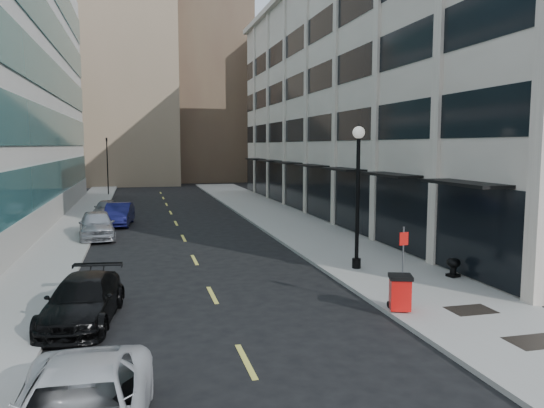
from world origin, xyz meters
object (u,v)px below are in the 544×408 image
car_black_pickup (83,300)px  urn_planter (453,265)px  car_silver_sedan (97,225)px  lamppost (358,184)px  car_grey_sedan (106,208)px  traffic_signal (107,141)px  sign_post (403,256)px  trash_bin (400,291)px  car_blue_sedan (119,214)px

car_black_pickup → urn_planter: 13.77m
car_silver_sedan → lamppost: size_ratio=0.78×
car_silver_sedan → car_grey_sedan: size_ratio=1.24×
car_grey_sedan → urn_planter: car_grey_sedan is taller
traffic_signal → car_grey_sedan: bearing=-87.7°
traffic_signal → car_black_pickup: traffic_signal is taller
urn_planter → sign_post: bearing=-141.3°
lamppost → sign_post: bearing=-98.2°
car_black_pickup → car_silver_sedan: bearing=100.0°
trash_bin → urn_planter: trash_bin is taller
car_black_pickup → car_blue_sedan: size_ratio=1.05×
trash_bin → sign_post: size_ratio=0.44×
lamppost → car_black_pickup: bearing=-159.1°
sign_post → traffic_signal: bearing=101.2°
car_blue_sedan → sign_post: (9.36, -21.40, 1.07)m
sign_post → urn_planter: (3.89, 3.12, -1.20)m
car_black_pickup → car_grey_sedan: 24.52m
traffic_signal → car_black_pickup: 42.32m
car_grey_sedan → car_silver_sedan: bearing=-83.6°
traffic_signal → lamppost: size_ratio=1.15×
car_silver_sedan → urn_planter: car_silver_sedan is taller
car_silver_sedan → sign_post: bearing=-62.8°
car_black_pickup → lamppost: 11.71m
car_black_pickup → sign_post: sign_post is taller
car_silver_sedan → lamppost: (11.20, -10.96, 2.91)m
car_silver_sedan → trash_bin: car_silver_sedan is taller
car_grey_sedan → lamppost: (11.20, -20.48, 3.07)m
traffic_signal → sign_post: traffic_signal is taller
car_blue_sedan → urn_planter: (13.25, -18.28, -0.14)m
car_silver_sedan → traffic_signal: bearing=86.3°
car_black_pickup → urn_planter: car_black_pickup is taller
car_black_pickup → trash_bin: 9.71m
car_grey_sedan → lamppost: lamppost is taller
traffic_signal → lamppost: 39.83m
car_black_pickup → car_grey_sedan: (-0.64, 24.52, -0.04)m
car_silver_sedan → urn_planter: (14.30, -13.30, -0.20)m
car_grey_sedan → urn_planter: (14.30, -22.81, -0.04)m
car_black_pickup → urn_planter: size_ratio=6.28×
car_black_pickup → car_grey_sedan: car_black_pickup is taller
car_blue_sedan → car_silver_sedan: bearing=-95.6°
trash_bin → car_blue_sedan: bearing=132.2°
car_blue_sedan → trash_bin: (9.15, -21.67, 0.02)m
car_blue_sedan → sign_post: bearing=-60.1°
car_silver_sedan → car_blue_sedan: 5.10m
car_black_pickup → car_silver_sedan: size_ratio=1.00×
traffic_signal → car_grey_sedan: traffic_signal is taller
car_blue_sedan → urn_planter: size_ratio=5.98×
car_grey_sedan → sign_post: bearing=-61.7°
car_blue_sedan → urn_planter: bearing=-47.8°
traffic_signal → urn_planter: traffic_signal is taller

